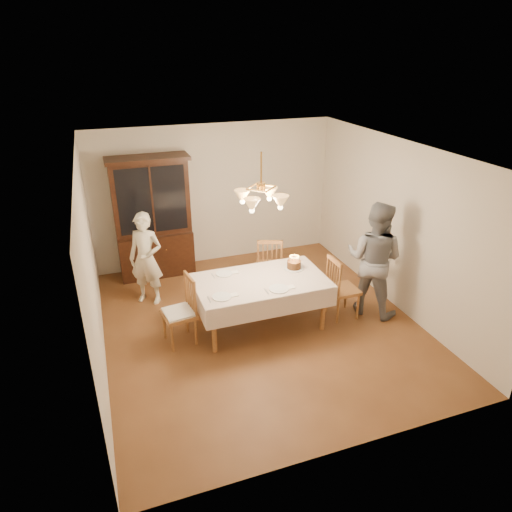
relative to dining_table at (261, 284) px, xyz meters
name	(u,v)px	position (x,y,z in m)	size (l,w,h in m)	color
ground	(260,324)	(0.00, 0.00, -0.68)	(5.00, 5.00, 0.00)	brown
room_shell	(261,227)	(0.00, 0.00, 0.90)	(5.00, 5.00, 5.00)	white
dining_table	(261,284)	(0.00, 0.00, 0.00)	(1.90, 1.10, 0.76)	brown
china_hutch	(153,220)	(-1.20, 2.25, 0.36)	(1.38, 0.54, 2.16)	black
chair_far_side	(269,267)	(0.50, 0.95, -0.24)	(0.55, 0.54, 1.00)	brown
chair_left_end	(179,314)	(-1.21, -0.03, -0.23)	(0.48, 0.49, 1.00)	brown
chair_right_end	(342,290)	(1.26, -0.17, -0.24)	(0.42, 0.44, 1.00)	brown
elderly_woman	(146,259)	(-1.47, 1.27, 0.08)	(0.55, 0.36, 1.52)	white
adult_in_grey	(374,259)	(1.75, -0.19, 0.22)	(0.87, 0.68, 1.80)	slate
birthday_cake	(294,265)	(0.60, 0.17, 0.13)	(0.30, 0.30, 0.21)	white
place_setting_near_left	(223,297)	(-0.65, -0.30, 0.08)	(0.41, 0.26, 0.02)	white
place_setting_near_right	(280,289)	(0.15, -0.35, 0.08)	(0.42, 0.27, 0.02)	white
place_setting_far_left	(225,274)	(-0.43, 0.35, 0.08)	(0.39, 0.24, 0.02)	white
chandelier	(261,199)	(0.00, 0.00, 1.29)	(0.62, 0.62, 0.73)	#BF8C3F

